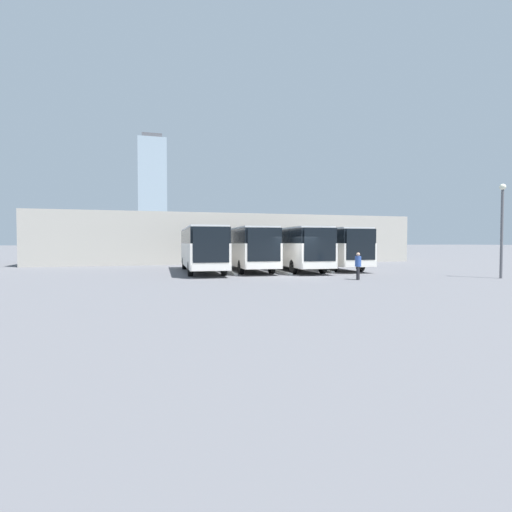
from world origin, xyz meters
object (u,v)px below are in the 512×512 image
bus_3 (202,247)px  lamppost (502,222)px  pedestrian (358,265)px  bus_1 (293,247)px  bus_2 (246,247)px  bus_0 (329,247)px

bus_3 → lamppost: 19.19m
pedestrian → bus_1: bearing=42.8°
bus_2 → pedestrian: bus_2 is taller
bus_1 → lamppost: lamppost is taller
lamppost → bus_3: bearing=-31.3°
bus_0 → lamppost: 12.33m
bus_1 → pedestrian: size_ratio=6.99×
bus_3 → pedestrian: bus_3 is taller
bus_1 → lamppost: 13.67m
bus_2 → lamppost: bearing=143.6°
bus_0 → bus_1: (3.47, 0.90, 0.00)m
bus_1 → lamppost: size_ratio=1.95×
bus_1 → bus_3: same height
bus_1 → bus_2: 3.55m
bus_2 → pedestrian: bearing=118.1°
bus_2 → bus_3: same height
bus_2 → bus_3: 3.52m
bus_0 → bus_1: same height
bus_2 → bus_3: (3.47, 0.64, 0.00)m
pedestrian → lamppost: 9.15m
bus_1 → bus_2: same height
bus_0 → bus_2: bearing=4.0°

